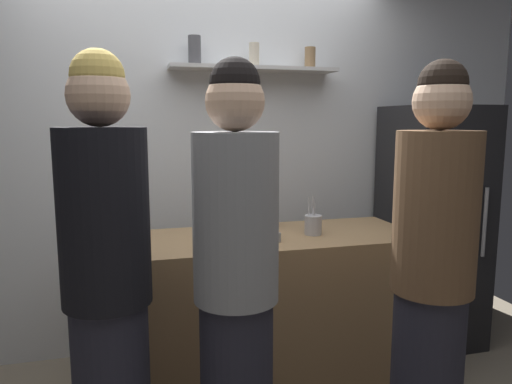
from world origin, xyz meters
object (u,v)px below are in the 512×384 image
(person_blonde, at_px, (108,288))
(person_grey_hoodie, at_px, (236,286))
(utensil_holder, at_px, (313,225))
(refrigerator, at_px, (432,226))
(water_bottle_plastic, at_px, (110,228))
(wine_bottle_green_glass, at_px, (130,216))
(person_brown_jacket, at_px, (432,278))
(wine_bottle_amber_glass, at_px, (270,209))
(baking_pan, at_px, (244,235))

(person_blonde, bearing_deg, person_grey_hoodie, -98.30)
(person_grey_hoodie, height_order, person_blonde, person_blonde)
(utensil_holder, bearing_deg, refrigerator, 19.43)
(water_bottle_plastic, bearing_deg, wine_bottle_green_glass, 74.27)
(person_brown_jacket, bearing_deg, water_bottle_plastic, -118.47)
(refrigerator, xyz_separation_m, person_grey_hoodie, (-1.63, -1.04, 0.07))
(refrigerator, height_order, person_grey_hoodie, person_grey_hoodie)
(person_brown_jacket, bearing_deg, person_grey_hoodie, -97.70)
(person_grey_hoodie, bearing_deg, wine_bottle_green_glass, -15.79)
(wine_bottle_green_glass, relative_size, person_grey_hoodie, 0.16)
(utensil_holder, distance_m, wine_bottle_amber_glass, 0.31)
(person_grey_hoodie, bearing_deg, refrigerator, -95.81)
(wine_bottle_green_glass, xyz_separation_m, water_bottle_plastic, (-0.10, -0.35, 0.01))
(person_blonde, bearing_deg, wine_bottle_green_glass, -6.38)
(water_bottle_plastic, distance_m, person_grey_hoodie, 0.80)
(wine_bottle_amber_glass, xyz_separation_m, person_blonde, (-0.91, -0.85, -0.12))
(refrigerator, height_order, wine_bottle_green_glass, refrigerator)
(wine_bottle_amber_glass, distance_m, water_bottle_plastic, 0.96)
(baking_pan, xyz_separation_m, person_grey_hoodie, (-0.20, -0.67, -0.04))
(water_bottle_plastic, bearing_deg, utensil_holder, 2.96)
(baking_pan, distance_m, person_blonde, 0.92)
(baking_pan, distance_m, person_grey_hoodie, 0.70)
(baking_pan, height_order, utensil_holder, utensil_holder)
(wine_bottle_green_glass, relative_size, person_blonde, 0.16)
(baking_pan, distance_m, wine_bottle_green_glass, 0.67)
(person_blonde, bearing_deg, wine_bottle_amber_glass, -47.42)
(utensil_holder, height_order, water_bottle_plastic, water_bottle_plastic)
(wine_bottle_amber_glass, distance_m, person_blonde, 1.25)
(water_bottle_plastic, relative_size, person_grey_hoodie, 0.14)
(utensil_holder, relative_size, person_grey_hoodie, 0.12)
(person_brown_jacket, bearing_deg, person_blonde, -97.42)
(wine_bottle_green_glass, bearing_deg, refrigerator, 1.98)
(person_brown_jacket, xyz_separation_m, person_blonde, (-1.31, 0.19, 0.01))
(baking_pan, xyz_separation_m, utensil_holder, (0.40, 0.00, 0.03))
(water_bottle_plastic, bearing_deg, person_grey_hoodie, -50.96)
(utensil_holder, distance_m, person_grey_hoodie, 0.90)
(utensil_holder, relative_size, water_bottle_plastic, 0.88)
(wine_bottle_green_glass, xyz_separation_m, person_grey_hoodie, (0.40, -0.97, -0.12))
(wine_bottle_green_glass, distance_m, person_brown_jacket, 1.64)
(wine_bottle_green_glass, height_order, person_blonde, person_blonde)
(wine_bottle_amber_glass, distance_m, person_brown_jacket, 1.12)
(baking_pan, xyz_separation_m, wine_bottle_green_glass, (-0.60, 0.30, 0.08))
(wine_bottle_green_glass, height_order, person_grey_hoodie, person_grey_hoodie)
(refrigerator, relative_size, person_grey_hoodie, 0.92)
(wine_bottle_green_glass, xyz_separation_m, person_brown_jacket, (1.21, -1.09, -0.12))
(person_grey_hoodie, bearing_deg, utensil_holder, -79.82)
(wine_bottle_amber_glass, height_order, person_grey_hoodie, person_grey_hoodie)
(wine_bottle_amber_glass, height_order, person_brown_jacket, person_brown_jacket)
(utensil_holder, relative_size, person_blonde, 0.12)
(wine_bottle_green_glass, bearing_deg, person_brown_jacket, -41.96)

